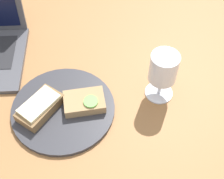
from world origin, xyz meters
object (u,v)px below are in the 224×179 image
object	(u,v)px
sandwich_with_cheese	(40,107)
wine_glass	(163,70)
sandwich_with_cucumber	(85,102)
plate	(63,109)

from	to	relation	value
sandwich_with_cheese	wine_glass	size ratio (longest dim) A/B	0.94
sandwich_with_cucumber	plate	bearing A→B (deg)	-174.15
plate	sandwich_with_cucumber	xyz separation A→B (cm)	(5.47, 0.56, 1.83)
sandwich_with_cucumber	wine_glass	xyz separation A→B (cm)	(19.14, 3.45, 6.80)
plate	sandwich_with_cucumber	distance (cm)	5.80
plate	sandwich_with_cucumber	world-z (taller)	sandwich_with_cucumber
plate	wine_glass	world-z (taller)	wine_glass
sandwich_with_cheese	wine_glass	world-z (taller)	wine_glass
sandwich_with_cheese	wine_glass	xyz separation A→B (cm)	(29.99, 4.63, 6.50)
sandwich_with_cheese	wine_glass	bearing A→B (deg)	8.78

